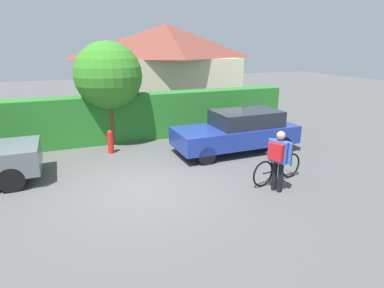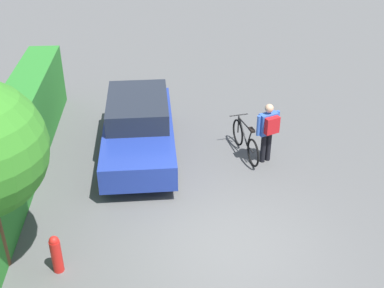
{
  "view_description": "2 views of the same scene",
  "coord_description": "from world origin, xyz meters",
  "px_view_note": "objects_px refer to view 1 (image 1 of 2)",
  "views": [
    {
      "loc": [
        -1.63,
        -7.41,
        3.57
      ],
      "look_at": [
        1.29,
        -0.04,
        1.09
      ],
      "focal_mm": 29.54,
      "sensor_mm": 36.0,
      "label": 1
    },
    {
      "loc": [
        -7.35,
        1.26,
        6.71
      ],
      "look_at": [
        2.67,
        0.56,
        0.82
      ],
      "focal_mm": 46.12,
      "sensor_mm": 36.0,
      "label": 2
    }
  ],
  "objects_px": {
    "bicycle": "(277,168)",
    "tree_kerbside": "(108,76)",
    "person_rider": "(278,156)",
    "parked_car_far": "(238,131)",
    "fire_hydrant": "(111,141)"
  },
  "relations": [
    {
      "from": "parked_car_far",
      "to": "fire_hydrant",
      "type": "height_order",
      "value": "parked_car_far"
    },
    {
      "from": "bicycle",
      "to": "tree_kerbside",
      "type": "relative_size",
      "value": 0.47
    },
    {
      "from": "parked_car_far",
      "to": "fire_hydrant",
      "type": "xyz_separation_m",
      "value": [
        -4.17,
        1.43,
        -0.33
      ]
    },
    {
      "from": "fire_hydrant",
      "to": "tree_kerbside",
      "type": "bearing_deg",
      "value": 77.76
    },
    {
      "from": "bicycle",
      "to": "person_rider",
      "type": "relative_size",
      "value": 1.12
    },
    {
      "from": "person_rider",
      "to": "tree_kerbside",
      "type": "height_order",
      "value": "tree_kerbside"
    },
    {
      "from": "parked_car_far",
      "to": "person_rider",
      "type": "bearing_deg",
      "value": -101.92
    },
    {
      "from": "bicycle",
      "to": "person_rider",
      "type": "height_order",
      "value": "person_rider"
    },
    {
      "from": "tree_kerbside",
      "to": "fire_hydrant",
      "type": "xyz_separation_m",
      "value": [
        -0.23,
        -1.06,
        -2.12
      ]
    },
    {
      "from": "bicycle",
      "to": "tree_kerbside",
      "type": "height_order",
      "value": "tree_kerbside"
    },
    {
      "from": "bicycle",
      "to": "fire_hydrant",
      "type": "xyz_separation_m",
      "value": [
        -3.87,
        4.14,
        0.02
      ]
    },
    {
      "from": "bicycle",
      "to": "person_rider",
      "type": "distance_m",
      "value": 0.83
    },
    {
      "from": "parked_car_far",
      "to": "person_rider",
      "type": "relative_size",
      "value": 2.71
    },
    {
      "from": "person_rider",
      "to": "fire_hydrant",
      "type": "relative_size",
      "value": 1.96
    },
    {
      "from": "parked_car_far",
      "to": "tree_kerbside",
      "type": "height_order",
      "value": "tree_kerbside"
    }
  ]
}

